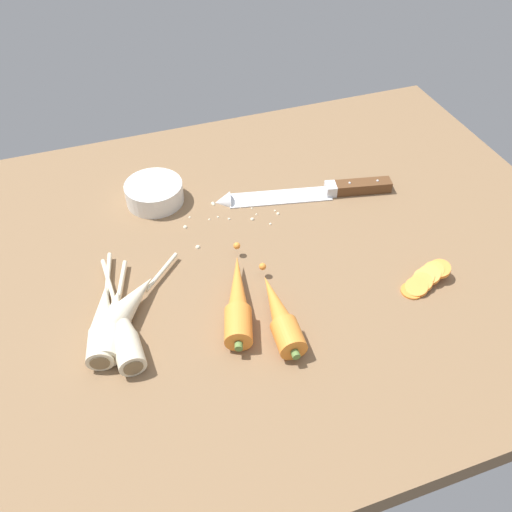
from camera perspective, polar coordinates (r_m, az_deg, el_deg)
The scene contains 11 objects.
ground_plane at distance 97.13cm, azimuth -0.39°, elevation -0.70°, with size 120.00×90.00×4.00cm, color brown.
chefs_knife at distance 108.20cm, azimuth 4.73°, elevation 6.50°, with size 34.65×10.46×4.18cm.
whole_carrot at distance 85.71cm, azimuth -1.90°, elevation -4.61°, with size 9.21×21.51×4.20cm.
whole_carrot_second at distance 83.85cm, azimuth 2.48°, elevation -6.11°, with size 5.11×19.26×4.20cm.
parsnip_front at distance 85.72cm, azimuth -14.69°, elevation -6.71°, with size 8.19×20.21×4.00cm.
parsnip_mid_left at distance 87.23cm, azimuth -13.17°, elevation -5.15°, with size 16.30×16.52×4.00cm.
parsnip_mid_right at distance 84.81cm, azimuth -13.75°, elevation -7.19°, with size 4.57×24.04×4.00cm.
parsnip_back at distance 86.21cm, azimuth -15.57°, elevation -6.57°, with size 6.90×23.21×4.00cm.
carrot_slice_stack at distance 94.31cm, azimuth 17.14°, elevation -2.30°, with size 9.48×5.25×3.16cm.
prep_bowl at distance 107.44cm, azimuth -10.51°, elevation 6.53°, with size 11.00×11.00×4.00cm.
mince_crumbs at distance 102.60cm, azimuth -3.19°, elevation 3.92°, with size 20.92×11.75×0.86cm.
Camera 1 is at (-22.12, -65.13, 66.58)cm, focal length 38.57 mm.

